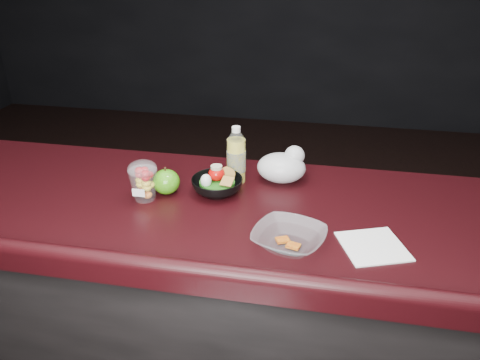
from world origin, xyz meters
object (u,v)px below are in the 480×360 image
Objects in this scene: green_apple at (166,182)px; snack_bowl at (217,184)px; lemonade_bottle at (236,159)px; fruit_cup at (143,180)px; takeout_bowl at (289,238)px.

snack_bowl is (0.16, 0.03, -0.01)m from green_apple.
fruit_cup is (-0.26, -0.18, -0.02)m from lemonade_bottle.
fruit_cup is 0.56× the size of takeout_bowl.
lemonade_bottle is 0.32m from fruit_cup.
fruit_cup is 1.43× the size of green_apple.
lemonade_bottle is 0.24m from green_apple.
lemonade_bottle is at bearing 65.17° from snack_bowl.
green_apple is (0.05, 0.05, -0.03)m from fruit_cup.
lemonade_bottle reaches higher than fruit_cup.
takeout_bowl is (0.21, -0.35, -0.06)m from lemonade_bottle.
lemonade_bottle is 2.14× the size of green_apple.
green_apple and snack_bowl have the same top height.
green_apple is at bearing 42.76° from fruit_cup.
lemonade_bottle is 0.83× the size of takeout_bowl.
lemonade_bottle is 0.42m from takeout_bowl.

